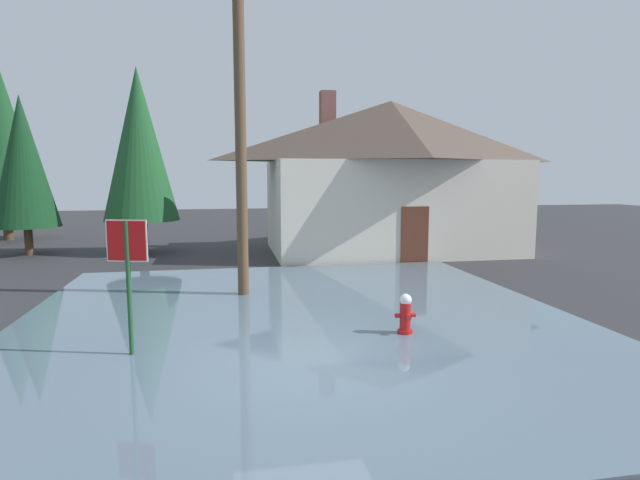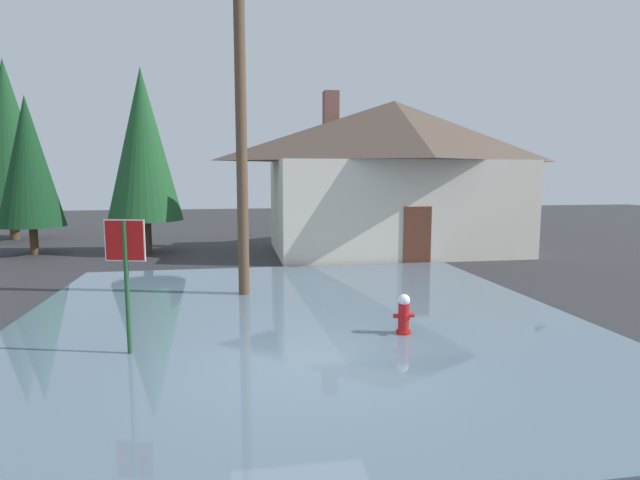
{
  "view_description": "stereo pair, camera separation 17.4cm",
  "coord_description": "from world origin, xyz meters",
  "px_view_note": "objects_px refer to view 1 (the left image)",
  "views": [
    {
      "loc": [
        -1.31,
        -7.89,
        3.1
      ],
      "look_at": [
        0.93,
        3.99,
        1.57
      ],
      "focal_mm": 28.92,
      "sensor_mm": 36.0,
      "label": 1
    },
    {
      "loc": [
        -1.13,
        -7.93,
        3.1
      ],
      "look_at": [
        0.93,
        3.99,
        1.57
      ],
      "focal_mm": 28.92,
      "sensor_mm": 36.0,
      "label": 2
    }
  ],
  "objects_px": {
    "fire_hydrant": "(405,315)",
    "house": "(390,174)",
    "stop_sign_near": "(128,260)",
    "pine_tree_mid_left": "(23,162)",
    "utility_pole": "(241,131)",
    "pine_tree_tall_left": "(139,145)",
    "pine_tree_short_left": "(1,134)"
  },
  "relations": [
    {
      "from": "utility_pole",
      "to": "pine_tree_tall_left",
      "type": "xyz_separation_m",
      "value": [
        -3.64,
        8.14,
        0.07
      ]
    },
    {
      "from": "stop_sign_near",
      "to": "fire_hydrant",
      "type": "distance_m",
      "value": 5.2
    },
    {
      "from": "fire_hydrant",
      "to": "utility_pole",
      "type": "distance_m",
      "value": 6.21
    },
    {
      "from": "fire_hydrant",
      "to": "pine_tree_mid_left",
      "type": "xyz_separation_m",
      "value": [
        -10.89,
        12.3,
        3.19
      ]
    },
    {
      "from": "fire_hydrant",
      "to": "pine_tree_tall_left",
      "type": "height_order",
      "value": "pine_tree_tall_left"
    },
    {
      "from": "utility_pole",
      "to": "pine_tree_tall_left",
      "type": "distance_m",
      "value": 8.92
    },
    {
      "from": "stop_sign_near",
      "to": "house",
      "type": "height_order",
      "value": "house"
    },
    {
      "from": "utility_pole",
      "to": "pine_tree_tall_left",
      "type": "relative_size",
      "value": 1.11
    },
    {
      "from": "stop_sign_near",
      "to": "house",
      "type": "relative_size",
      "value": 0.23
    },
    {
      "from": "fire_hydrant",
      "to": "pine_tree_short_left",
      "type": "distance_m",
      "value": 22.59
    },
    {
      "from": "stop_sign_near",
      "to": "utility_pole",
      "type": "relative_size",
      "value": 0.29
    },
    {
      "from": "fire_hydrant",
      "to": "house",
      "type": "xyz_separation_m",
      "value": [
        3.19,
        10.77,
        2.72
      ]
    },
    {
      "from": "pine_tree_tall_left",
      "to": "pine_tree_mid_left",
      "type": "bearing_deg",
      "value": 176.9
    },
    {
      "from": "pine_tree_tall_left",
      "to": "fire_hydrant",
      "type": "bearing_deg",
      "value": -61.32
    },
    {
      "from": "pine_tree_tall_left",
      "to": "pine_tree_mid_left",
      "type": "relative_size",
      "value": 1.19
    },
    {
      "from": "stop_sign_near",
      "to": "utility_pole",
      "type": "distance_m",
      "value": 5.31
    },
    {
      "from": "utility_pole",
      "to": "house",
      "type": "distance_m",
      "value": 9.27
    },
    {
      "from": "house",
      "to": "pine_tree_tall_left",
      "type": "bearing_deg",
      "value": 172.49
    },
    {
      "from": "house",
      "to": "pine_tree_tall_left",
      "type": "height_order",
      "value": "pine_tree_tall_left"
    },
    {
      "from": "stop_sign_near",
      "to": "fire_hydrant",
      "type": "relative_size",
      "value": 2.89
    },
    {
      "from": "stop_sign_near",
      "to": "pine_tree_mid_left",
      "type": "distance_m",
      "value": 14.0
    },
    {
      "from": "utility_pole",
      "to": "pine_tree_short_left",
      "type": "height_order",
      "value": "pine_tree_short_left"
    },
    {
      "from": "pine_tree_tall_left",
      "to": "pine_tree_mid_left",
      "type": "xyz_separation_m",
      "value": [
        -4.29,
        0.23,
        -0.67
      ]
    },
    {
      "from": "stop_sign_near",
      "to": "pine_tree_tall_left",
      "type": "height_order",
      "value": "pine_tree_tall_left"
    },
    {
      "from": "house",
      "to": "pine_tree_short_left",
      "type": "height_order",
      "value": "pine_tree_short_left"
    },
    {
      "from": "stop_sign_near",
      "to": "house",
      "type": "xyz_separation_m",
      "value": [
        8.22,
        11.04,
        1.44
      ]
    },
    {
      "from": "pine_tree_mid_left",
      "to": "pine_tree_short_left",
      "type": "bearing_deg",
      "value": 117.17
    },
    {
      "from": "pine_tree_tall_left",
      "to": "pine_tree_mid_left",
      "type": "height_order",
      "value": "pine_tree_tall_left"
    },
    {
      "from": "stop_sign_near",
      "to": "pine_tree_tall_left",
      "type": "distance_m",
      "value": 12.7
    },
    {
      "from": "utility_pole",
      "to": "pine_tree_short_left",
      "type": "xyz_separation_m",
      "value": [
        -10.59,
        13.56,
        0.8
      ]
    },
    {
      "from": "fire_hydrant",
      "to": "pine_tree_short_left",
      "type": "xyz_separation_m",
      "value": [
        -13.55,
        17.48,
        4.59
      ]
    },
    {
      "from": "pine_tree_mid_left",
      "to": "pine_tree_short_left",
      "type": "distance_m",
      "value": 5.99
    }
  ]
}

